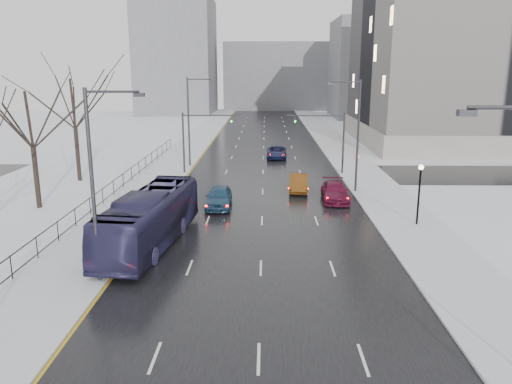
# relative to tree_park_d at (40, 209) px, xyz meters

# --- Properties ---
(road) EXTENTS (16.00, 150.00, 0.04)m
(road) POSITION_rel_tree_park_d_xyz_m (17.80, 26.00, 0.02)
(road) COLOR black
(road) RESTS_ON ground
(cross_road) EXTENTS (130.00, 10.00, 0.04)m
(cross_road) POSITION_rel_tree_park_d_xyz_m (17.80, 14.00, 0.02)
(cross_road) COLOR black
(cross_road) RESTS_ON ground
(sidewalk_left) EXTENTS (5.00, 150.00, 0.16)m
(sidewalk_left) POSITION_rel_tree_park_d_xyz_m (7.30, 26.00, 0.08)
(sidewalk_left) COLOR silver
(sidewalk_left) RESTS_ON ground
(sidewalk_right) EXTENTS (5.00, 150.00, 0.16)m
(sidewalk_right) POSITION_rel_tree_park_d_xyz_m (28.30, 26.00, 0.08)
(sidewalk_right) COLOR silver
(sidewalk_right) RESTS_ON ground
(park_strip) EXTENTS (14.00, 150.00, 0.12)m
(park_strip) POSITION_rel_tree_park_d_xyz_m (-2.20, 26.00, 0.06)
(park_strip) COLOR white
(park_strip) RESTS_ON ground
(tree_park_d) EXTENTS (8.75, 8.75, 12.50)m
(tree_park_d) POSITION_rel_tree_park_d_xyz_m (0.00, 0.00, 0.00)
(tree_park_d) COLOR black
(tree_park_d) RESTS_ON ground
(tree_park_e) EXTENTS (9.45, 9.45, 13.50)m
(tree_park_e) POSITION_rel_tree_park_d_xyz_m (-0.40, 10.00, 0.00)
(tree_park_e) COLOR black
(tree_park_e) RESTS_ON ground
(iron_fence) EXTENTS (0.06, 70.00, 1.30)m
(iron_fence) POSITION_rel_tree_park_d_xyz_m (4.80, -4.00, 0.91)
(iron_fence) COLOR black
(iron_fence) RESTS_ON sidewalk_left
(streetlight_r_mid) EXTENTS (2.95, 0.25, 10.00)m
(streetlight_r_mid) POSITION_rel_tree_park_d_xyz_m (25.97, 6.00, 5.62)
(streetlight_r_mid) COLOR #2D2D33
(streetlight_r_mid) RESTS_ON ground
(streetlight_l_near) EXTENTS (2.95, 0.25, 10.00)m
(streetlight_l_near) POSITION_rel_tree_park_d_xyz_m (9.63, -14.00, 5.62)
(streetlight_l_near) COLOR #2D2D33
(streetlight_l_near) RESTS_ON ground
(streetlight_l_far) EXTENTS (2.95, 0.25, 10.00)m
(streetlight_l_far) POSITION_rel_tree_park_d_xyz_m (9.63, 18.00, 5.62)
(streetlight_l_far) COLOR #2D2D33
(streetlight_l_far) RESTS_ON ground
(lamppost_r_mid) EXTENTS (0.36, 0.36, 4.28)m
(lamppost_r_mid) POSITION_rel_tree_park_d_xyz_m (28.80, -4.00, 2.94)
(lamppost_r_mid) COLOR black
(lamppost_r_mid) RESTS_ON sidewalk_right
(mast_signal_right) EXTENTS (6.10, 0.33, 6.50)m
(mast_signal_right) POSITION_rel_tree_park_d_xyz_m (25.13, 14.00, 4.11)
(mast_signal_right) COLOR #2D2D33
(mast_signal_right) RESTS_ON ground
(mast_signal_left) EXTENTS (6.10, 0.33, 6.50)m
(mast_signal_left) POSITION_rel_tree_park_d_xyz_m (10.47, 14.00, 4.11)
(mast_signal_left) COLOR #2D2D33
(mast_signal_left) RESTS_ON ground
(no_uturn_sign) EXTENTS (0.60, 0.06, 2.70)m
(no_uturn_sign) POSITION_rel_tree_park_d_xyz_m (27.00, 10.00, 2.30)
(no_uturn_sign) COLOR #2D2D33
(no_uturn_sign) RESTS_ON sidewalk_right
(civic_building) EXTENTS (41.00, 31.00, 24.80)m
(civic_building) POSITION_rel_tree_park_d_xyz_m (52.80, 38.00, 11.21)
(civic_building) COLOR gray
(civic_building) RESTS_ON ground
(bldg_far_right) EXTENTS (24.00, 20.00, 22.00)m
(bldg_far_right) POSITION_rel_tree_park_d_xyz_m (45.80, 81.00, 11.00)
(bldg_far_right) COLOR slate
(bldg_far_right) RESTS_ON ground
(bldg_far_left) EXTENTS (18.00, 22.00, 28.00)m
(bldg_far_left) POSITION_rel_tree_park_d_xyz_m (-4.20, 91.00, 14.00)
(bldg_far_left) COLOR slate
(bldg_far_left) RESTS_ON ground
(bldg_far_center) EXTENTS (30.00, 18.00, 18.00)m
(bldg_far_center) POSITION_rel_tree_park_d_xyz_m (21.80, 106.00, 9.00)
(bldg_far_center) COLOR slate
(bldg_far_center) RESTS_ON ground
(bus) EXTENTS (4.38, 12.68, 3.46)m
(bus) POSITION_rel_tree_park_d_xyz_m (10.84, -8.30, 1.77)
(bus) COLOR #2D2951
(bus) RESTS_ON road
(sedan_center_near) EXTENTS (2.12, 5.04, 1.70)m
(sedan_center_near) POSITION_rel_tree_park_d_xyz_m (14.30, 0.68, 0.89)
(sedan_center_near) COLOR navy
(sedan_center_near) RESTS_ON road
(sedan_right_near) EXTENTS (1.96, 4.81, 1.55)m
(sedan_right_near) POSITION_rel_tree_park_d_xyz_m (21.07, 6.25, 0.81)
(sedan_right_near) COLOR #633711
(sedan_right_near) RESTS_ON road
(sedan_right_cross) EXTENTS (2.55, 5.30, 1.46)m
(sedan_right_cross) POSITION_rel_tree_park_d_xyz_m (19.46, 23.81, 0.77)
(sedan_right_cross) COLOR #171C47
(sedan_right_cross) RESTS_ON road
(sedan_right_far) EXTENTS (2.37, 5.41, 1.55)m
(sedan_right_far) POSITION_rel_tree_park_d_xyz_m (23.93, 2.93, 0.81)
(sedan_right_far) COLOR maroon
(sedan_right_far) RESTS_ON road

